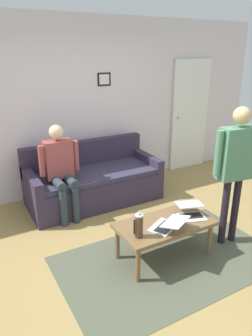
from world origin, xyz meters
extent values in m
plane|color=#9C814A|center=(0.00, 0.00, 0.00)|extent=(7.68, 7.68, 0.00)
cube|color=#4E5340|center=(-0.04, 0.19, 0.00)|extent=(2.39, 1.43, 0.01)
cube|color=silver|center=(0.00, -2.20, 1.35)|extent=(7.04, 0.10, 2.70)
cube|color=black|center=(-0.41, -2.15, 1.76)|extent=(0.22, 0.02, 0.20)
cube|color=silver|center=(-0.41, -2.14, 1.76)|extent=(0.17, 0.00, 0.15)
cube|color=white|center=(-2.18, -2.11, 1.02)|extent=(0.82, 0.05, 2.05)
sphere|color=tan|center=(-1.87, -2.07, 1.02)|extent=(0.06, 0.06, 0.06)
cube|color=#32283E|center=(0.07, -1.56, 0.21)|extent=(1.96, 0.87, 0.42)
cube|color=#342F45|center=(0.07, -1.54, 0.46)|extent=(1.72, 0.79, 0.08)
cube|color=#32283E|center=(0.07, -1.93, 0.65)|extent=(1.96, 0.14, 0.46)
cube|color=#32283E|center=(-0.85, -1.56, 0.52)|extent=(0.12, 0.87, 0.20)
cube|color=#32283E|center=(0.99, -1.56, 0.52)|extent=(0.12, 0.87, 0.20)
cube|color=brown|center=(-0.04, 0.09, 0.41)|extent=(1.06, 0.55, 0.04)
cylinder|color=brown|center=(-0.51, 0.31, 0.19)|extent=(0.05, 0.05, 0.39)
cylinder|color=brown|center=(0.43, 0.31, 0.19)|extent=(0.05, 0.05, 0.39)
cylinder|color=brown|center=(-0.51, -0.13, 0.19)|extent=(0.05, 0.05, 0.39)
cylinder|color=brown|center=(0.43, -0.13, 0.19)|extent=(0.05, 0.05, 0.39)
cube|color=silver|center=(0.03, 0.16, 0.43)|extent=(0.39, 0.35, 0.01)
cube|color=black|center=(0.02, 0.18, 0.44)|extent=(0.30, 0.24, 0.00)
cube|color=silver|center=(-0.03, 0.28, 0.54)|extent=(0.38, 0.33, 0.05)
cube|color=white|center=(-0.03, 0.28, 0.54)|extent=(0.34, 0.30, 0.04)
cube|color=silver|center=(-0.37, 0.14, 0.43)|extent=(0.34, 0.30, 0.01)
cube|color=black|center=(-0.38, 0.13, 0.44)|extent=(0.27, 0.20, 0.00)
cube|color=silver|center=(-0.41, 0.05, 0.54)|extent=(0.34, 0.29, 0.02)
cube|color=silver|center=(-0.41, 0.05, 0.54)|extent=(0.31, 0.26, 0.01)
cylinder|color=#4C3323|center=(0.35, 0.19, 0.55)|extent=(0.08, 0.08, 0.23)
cylinder|color=#B7B7BC|center=(0.35, 0.19, 0.67)|extent=(0.08, 0.08, 0.02)
sphere|color=#B2B2B7|center=(0.35, 0.19, 0.69)|extent=(0.03, 0.03, 0.03)
cube|color=black|center=(0.41, 0.19, 0.56)|extent=(0.01, 0.01, 0.16)
cylinder|color=black|center=(-0.96, 0.23, 0.42)|extent=(0.08, 0.08, 0.83)
cylinder|color=black|center=(-0.81, 0.21, 0.42)|extent=(0.08, 0.08, 0.83)
cube|color=#4C7F60|center=(-0.88, 0.22, 1.13)|extent=(0.44, 0.24, 0.59)
cylinder|color=#4C7F60|center=(-0.64, 0.18, 1.15)|extent=(0.09, 0.09, 0.50)
sphere|color=tan|center=(-0.88, 0.22, 1.55)|extent=(0.19, 0.19, 0.19)
cylinder|color=#2D373F|center=(0.54, -1.10, 0.25)|extent=(0.10, 0.10, 0.50)
cylinder|color=#2D373F|center=(0.71, -1.10, 0.25)|extent=(0.10, 0.10, 0.50)
cylinder|color=#2D373F|center=(0.54, -1.28, 0.55)|extent=(0.12, 0.40, 0.12)
cylinder|color=#2D373F|center=(0.71, -1.28, 0.55)|extent=(0.12, 0.40, 0.12)
cube|color=#9A4444|center=(0.63, -1.46, 0.81)|extent=(0.37, 0.20, 0.52)
cylinder|color=#9A4444|center=(0.39, -1.41, 0.84)|extent=(0.08, 0.08, 0.42)
cylinder|color=#9A4444|center=(0.87, -1.41, 0.84)|extent=(0.08, 0.08, 0.42)
sphere|color=beige|center=(0.63, -1.46, 1.19)|extent=(0.19, 0.19, 0.19)
camera|label=1|loc=(1.80, 2.50, 2.19)|focal=33.73mm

